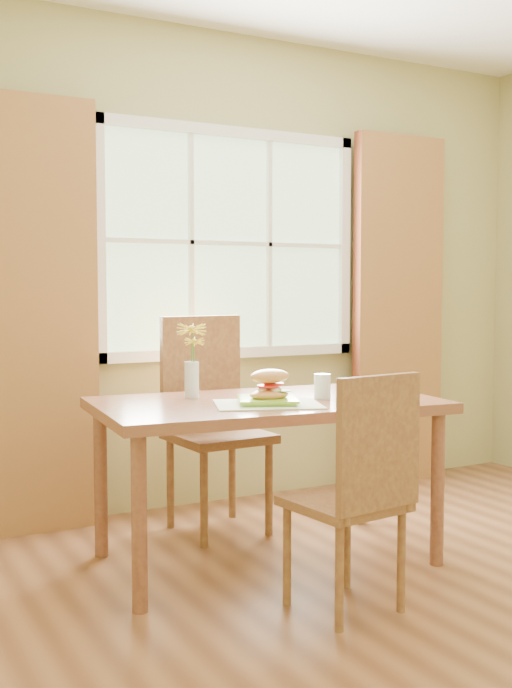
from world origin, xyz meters
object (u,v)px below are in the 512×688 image
object	(u,v)px
flower_vase	(192,354)
chair_near	(358,483)
water_glass	(322,387)
dining_table	(266,417)
croissant_sandwich	(270,385)
chair_far	(210,412)

from	to	relation	value
flower_vase	chair_near	bearing A→B (deg)	-73.42
water_glass	dining_table	bearing A→B (deg)	159.88
flower_vase	dining_table	bearing A→B (deg)	-40.36
water_glass	flower_vase	world-z (taller)	flower_vase
dining_table	flower_vase	xyz separation A→B (m)	(-0.27, 0.23, 0.28)
croissant_sandwich	water_glass	size ratio (longest dim) A/B	1.68
water_glass	chair_far	bearing A→B (deg)	109.85
chair_near	water_glass	size ratio (longest dim) A/B	8.15
dining_table	croissant_sandwich	xyz separation A→B (m)	(-0.05, -0.13, 0.16)
dining_table	chair_near	size ratio (longest dim) A/B	1.71
croissant_sandwich	water_glass	bearing A→B (deg)	10.22
flower_vase	chair_far	bearing A→B (deg)	54.99
chair_near	chair_far	bearing A→B (deg)	83.78
chair_far	water_glass	size ratio (longest dim) A/B	9.64
flower_vase	croissant_sandwich	bearing A→B (deg)	-59.10
chair_far	croissant_sandwich	xyz separation A→B (m)	(-0.05, -0.73, 0.22)
dining_table	chair_far	size ratio (longest dim) A/B	1.45
croissant_sandwich	chair_near	bearing A→B (deg)	-80.87
croissant_sandwich	flower_vase	size ratio (longest dim) A/B	0.56
flower_vase	water_glass	bearing A→B (deg)	-31.79
chair_near	flower_vase	size ratio (longest dim) A/B	2.72
chair_far	chair_near	bearing A→B (deg)	-92.93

